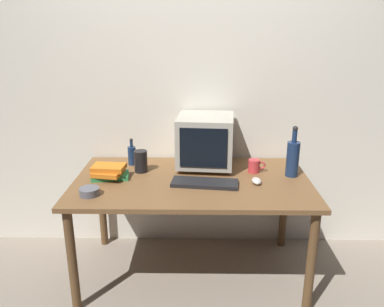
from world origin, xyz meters
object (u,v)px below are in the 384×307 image
bottle_tall (293,157)px  bottle_short (132,155)px  metal_canister (141,161)px  computer_mouse (256,181)px  cd_spindle (89,192)px  book_stack (109,172)px  crt_monitor (205,141)px  mug (254,166)px  keyboard (205,183)px

bottle_tall → bottle_short: size_ratio=1.74×
metal_canister → computer_mouse: bearing=-14.7°
bottle_tall → metal_canister: 1.02m
metal_canister → bottle_short: bearing=120.5°
cd_spindle → metal_canister: (0.25, 0.39, 0.05)m
bottle_tall → book_stack: (-1.21, -0.07, -0.09)m
bottle_tall → book_stack: bottle_tall is taller
crt_monitor → metal_canister: 0.47m
computer_mouse → book_stack: (-0.96, 0.07, 0.03)m
computer_mouse → bottle_short: (-0.85, 0.34, 0.06)m
crt_monitor → cd_spindle: (-0.70, -0.50, -0.17)m
crt_monitor → metal_canister: size_ratio=2.78×
mug → cd_spindle: mug is taller
bottle_short → metal_canister: size_ratio=1.32×
crt_monitor → book_stack: 0.69m
cd_spindle → book_stack: bearing=76.7°
crt_monitor → computer_mouse: crt_monitor is taller
crt_monitor → book_stack: bearing=-159.8°
bottle_tall → metal_canister: bearing=176.5°
cd_spindle → keyboard: bearing=13.5°
keyboard → bottle_short: (-0.52, 0.37, 0.06)m
crt_monitor → bottle_short: crt_monitor is taller
crt_monitor → keyboard: bearing=-91.5°
keyboard → cd_spindle: cd_spindle is taller
bottle_tall → cd_spindle: bearing=-165.4°
bottle_short → metal_canister: 0.17m
cd_spindle → crt_monitor: bearing=35.5°
bottle_tall → bottle_short: (-1.11, 0.21, -0.06)m
computer_mouse → mug: mug is taller
bottle_short → bottle_tall: bearing=-10.6°
keyboard → mug: (0.34, 0.23, 0.03)m
keyboard → bottle_short: bottle_short is taller
metal_canister → keyboard: bearing=-27.7°
keyboard → book_stack: bearing=178.1°
computer_mouse → book_stack: size_ratio=0.40×
cd_spindle → metal_canister: 0.47m
crt_monitor → keyboard: (-0.01, -0.33, -0.18)m
mug → cd_spindle: (-1.03, -0.40, -0.02)m
keyboard → book_stack: book_stack is taller
keyboard → bottle_short: 0.64m
bottle_short → book_stack: 0.30m
keyboard → computer_mouse: 0.33m
bottle_short → crt_monitor: bearing=-4.3°
cd_spindle → bottle_tall: bearing=14.6°
bottle_tall → cd_spindle: size_ratio=2.88×
mug → computer_mouse: bearing=-93.6°
keyboard → metal_canister: size_ratio=2.80×
crt_monitor → metal_canister: (-0.44, -0.10, -0.12)m
bottle_short → cd_spindle: bearing=-107.5°
keyboard → bottle_tall: bottle_tall is taller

